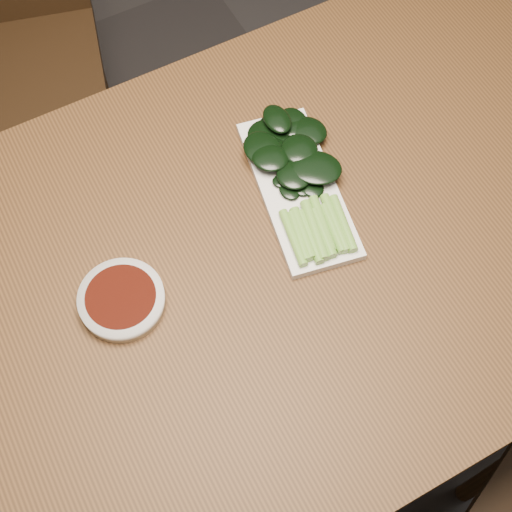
% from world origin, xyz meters
% --- Properties ---
extents(ground, '(6.00, 6.00, 0.00)m').
position_xyz_m(ground, '(0.00, 0.00, 0.00)').
color(ground, '#292727').
rests_on(ground, ground).
extents(table, '(1.40, 0.80, 0.75)m').
position_xyz_m(table, '(0.00, 0.00, 0.68)').
color(table, '#492D14').
rests_on(table, ground).
extents(sauce_bowl, '(0.12, 0.12, 0.03)m').
position_xyz_m(sauce_bowl, '(-0.19, 0.02, 0.76)').
color(sauce_bowl, silver).
rests_on(sauce_bowl, table).
extents(serving_plate, '(0.17, 0.30, 0.01)m').
position_xyz_m(serving_plate, '(0.13, 0.07, 0.76)').
color(serving_plate, silver).
rests_on(serving_plate, table).
extents(gai_lan, '(0.17, 0.29, 0.03)m').
position_xyz_m(gai_lan, '(0.14, 0.09, 0.78)').
color(gai_lan, '#6BA338').
rests_on(gai_lan, serving_plate).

